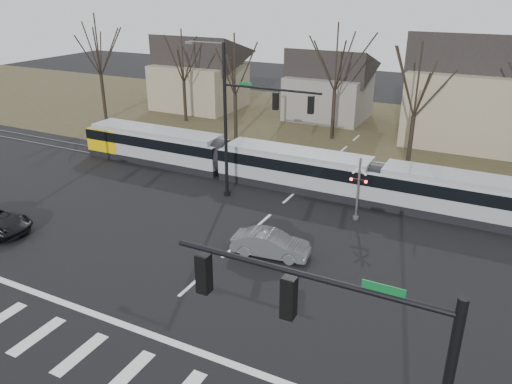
% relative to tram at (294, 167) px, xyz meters
% --- Properties ---
extents(ground, '(140.00, 140.00, 0.00)m').
position_rel_tram_xyz_m(ground, '(0.51, -16.00, -1.50)').
color(ground, black).
extents(grass_verge, '(140.00, 28.00, 0.01)m').
position_rel_tram_xyz_m(grass_verge, '(0.51, 16.00, -1.50)').
color(grass_verge, '#38331E').
rests_on(grass_verge, ground).
extents(crosswalk, '(27.00, 2.60, 0.01)m').
position_rel_tram_xyz_m(crosswalk, '(0.51, -20.00, -1.49)').
color(crosswalk, silver).
rests_on(crosswalk, ground).
extents(stop_line, '(28.00, 0.35, 0.01)m').
position_rel_tram_xyz_m(stop_line, '(0.51, -17.80, -1.49)').
color(stop_line, silver).
rests_on(stop_line, ground).
extents(lane_dashes, '(0.18, 30.00, 0.01)m').
position_rel_tram_xyz_m(lane_dashes, '(0.51, -0.00, -1.49)').
color(lane_dashes, silver).
rests_on(lane_dashes, ground).
extents(rail_pair, '(90.00, 1.52, 0.06)m').
position_rel_tram_xyz_m(rail_pair, '(0.51, -0.20, -1.47)').
color(rail_pair, '#59595E').
rests_on(rail_pair, ground).
extents(tram, '(36.34, 2.70, 2.75)m').
position_rel_tram_xyz_m(tram, '(0.00, 0.00, 0.00)').
color(tram, gray).
rests_on(tram, ground).
extents(sedan, '(2.61, 4.57, 1.37)m').
position_rel_tram_xyz_m(sedan, '(2.70, -9.59, -0.81)').
color(sedan, '#515358').
rests_on(sedan, ground).
extents(signal_pole_near_right, '(6.72, 0.44, 8.00)m').
position_rel_tram_xyz_m(signal_pole_near_right, '(10.62, -22.00, 3.66)').
color(signal_pole_near_right, black).
rests_on(signal_pole_near_right, ground).
extents(signal_pole_far, '(9.28, 0.44, 10.20)m').
position_rel_tram_xyz_m(signal_pole_far, '(-1.90, -3.50, 4.20)').
color(signal_pole_far, black).
rests_on(signal_pole_far, ground).
extents(rail_crossing_signal, '(1.08, 0.36, 4.00)m').
position_rel_tram_xyz_m(rail_crossing_signal, '(5.51, -3.21, 0.38)').
color(rail_crossing_signal, '#59595B').
rests_on(rail_crossing_signal, ground).
extents(tree_row, '(59.20, 7.20, 10.00)m').
position_rel_tram_xyz_m(tree_row, '(2.51, 10.00, 3.50)').
color(tree_row, black).
rests_on(tree_row, ground).
extents(house_a, '(9.72, 8.64, 8.60)m').
position_rel_tram_xyz_m(house_a, '(-19.49, 18.00, 2.96)').
color(house_a, gray).
rests_on(house_a, ground).
extents(house_b, '(8.64, 7.56, 7.65)m').
position_rel_tram_xyz_m(house_b, '(-4.49, 20.00, 2.47)').
color(house_b, slate).
rests_on(house_b, ground).
extents(house_c, '(10.80, 8.64, 10.10)m').
position_rel_tram_xyz_m(house_c, '(9.51, 17.00, 3.73)').
color(house_c, gray).
rests_on(house_c, ground).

